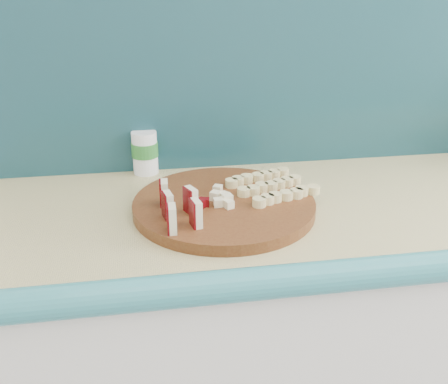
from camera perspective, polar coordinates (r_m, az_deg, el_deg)
name	(u,v)px	position (r m, az deg, el deg)	size (l,w,h in m)	color
kitchen_counter	(410,342)	(1.55, 20.49, -15.80)	(2.20, 0.63, 0.91)	white
backsplash	(397,70)	(1.49, 19.11, 13.08)	(2.20, 0.02, 0.50)	teal
cutting_board	(224,205)	(1.13, 0.00, -1.53)	(0.41, 0.41, 0.03)	#4A2110
apple_wedges	(178,206)	(1.03, -5.32, -1.60)	(0.09, 0.17, 0.06)	beige
apple_chunks	(214,198)	(1.11, -1.11, -0.73)	(0.07, 0.06, 0.02)	#F2EBC1
banana_slices	(271,186)	(1.18, 5.34, 0.70)	(0.21, 0.20, 0.02)	#DAC985
canister	(145,152)	(1.34, -9.03, 4.57)	(0.07, 0.07, 0.11)	white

